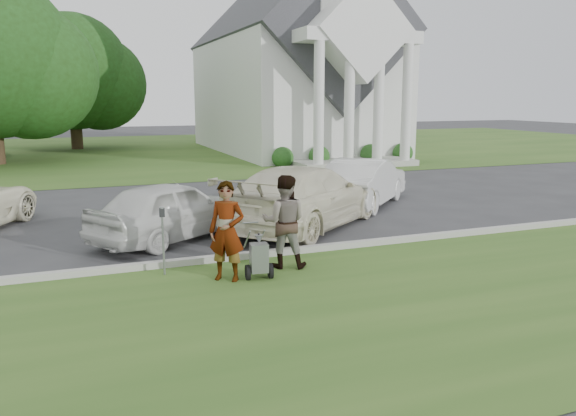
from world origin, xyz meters
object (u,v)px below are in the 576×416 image
car_b (172,210)px  person_left (227,232)px  striping_cart (259,259)px  person_right (284,222)px  tree_back (72,77)px  church (293,57)px  parking_meter_near (163,233)px  car_d (364,182)px  car_c (305,197)px

car_b → person_left: bearing=153.4°
striping_cart → person_right: 1.05m
car_b → tree_back: bearing=-29.5°
tree_back → striping_cart: (2.84, -30.82, -4.32)m
striping_cart → car_b: car_b is taller
church → tree_back: bearing=152.2°
striping_cart → parking_meter_near: 1.93m
person_right → church: bearing=-88.9°
person_left → striping_cart: bearing=21.0°
church → car_b: size_ratio=5.62×
striping_cart → person_right: bearing=43.5°
church → striping_cart: 26.60m
tree_back → striping_cart: bearing=-84.7°
tree_back → parking_meter_near: size_ratio=7.07×
parking_meter_near → car_d: car_d is taller
person_right → car_c: (1.78, 3.18, -0.11)m
striping_cart → person_left: 0.80m
person_left → car_c: (3.08, 3.58, -0.11)m
car_b → car_d: size_ratio=0.93×
person_right → car_c: 3.64m
church → car_c: size_ratio=4.19×
church → parking_meter_near: bearing=-117.1°
church → car_d: church is taller
person_left → car_b: 3.61m
tree_back → car_c: (5.34, -27.10, -3.89)m
church → tree_back: 14.77m
car_c → person_left: bearing=100.2°
church → striping_cart: church is taller
car_c → car_d: car_c is taller
striping_cart → person_left: (-0.58, 0.14, 0.54)m
parking_meter_near → striping_cart: bearing=-28.1°
striping_cart → tree_back: bearing=102.0°
church → striping_cart: size_ratio=22.96×
person_right → car_d: bearing=-108.4°
tree_back → person_right: 30.72m
car_b → striping_cart: bearing=161.8°
parking_meter_near → car_c: 5.02m
church → car_c: (-7.68, -20.23, -5.11)m
striping_cart → car_b: (-1.01, 3.72, 0.33)m
church → car_d: (-4.68, -18.01, -5.18)m
car_c → car_b: bearing=50.8°
church → parking_meter_near: (-11.82, -23.06, -5.08)m
person_left → parking_meter_near: bearing=179.4°
church → tree_back: size_ratio=2.51×
church → person_right: 25.73m
tree_back → parking_meter_near: tree_back is taller
car_c → parking_meter_near: bearing=85.2°
person_right → car_c: bearing=-96.1°
striping_cart → church: bearing=73.7°
car_b → car_c: 3.51m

